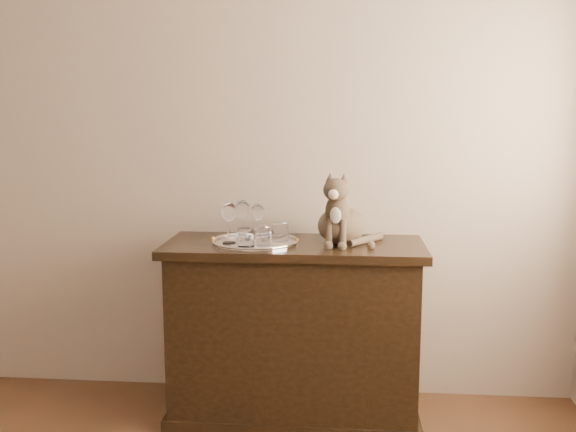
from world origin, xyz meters
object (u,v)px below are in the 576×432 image
object	(u,v)px
cat	(342,207)
tumbler_c	(280,232)
tumbler_b	(246,237)
sideboard	(294,331)
wine_glass_a	(242,219)
tumbler_a	(263,236)
wine_glass_b	(258,221)
tray	(255,243)
wine_glass_c	(229,222)

from	to	relation	value
cat	tumbler_c	bearing A→B (deg)	-165.14
tumbler_c	tumbler_b	bearing A→B (deg)	-135.85
sideboard	tumbler_b	xyz separation A→B (m)	(-0.20, -0.14, 0.47)
sideboard	wine_glass_a	bearing A→B (deg)	167.49
tumbler_a	cat	size ratio (longest dim) A/B	0.25
tumbler_c	sideboard	bearing A→B (deg)	0.95
wine_glass_a	tumbler_a	bearing A→B (deg)	-54.57
sideboard	tumbler_a	world-z (taller)	tumbler_a
wine_glass_b	tray	bearing A→B (deg)	-94.77
wine_glass_a	tumbler_b	distance (m)	0.20
tray	cat	xyz separation A→B (m)	(0.40, 0.04, 0.17)
wine_glass_b	tumbler_c	world-z (taller)	wine_glass_b
tumbler_b	sideboard	bearing A→B (deg)	33.75
cat	wine_glass_c	bearing A→B (deg)	-159.21
sideboard	cat	distance (m)	0.63
wine_glass_a	tumbler_c	distance (m)	0.20
wine_glass_c	sideboard	bearing A→B (deg)	12.75
sideboard	cat	bearing A→B (deg)	3.53
sideboard	tray	bearing A→B (deg)	-171.57
tumbler_b	wine_glass_a	bearing A→B (deg)	103.60
wine_glass_c	tumbler_b	world-z (taller)	wine_glass_c
tumbler_a	tumbler_b	xyz separation A→B (m)	(-0.07, -0.03, -0.00)
tumbler_c	cat	bearing A→B (deg)	2.94
tray	cat	distance (m)	0.43
wine_glass_a	tumbler_b	world-z (taller)	wine_glass_a
tumbler_a	wine_glass_a	bearing A→B (deg)	125.43
wine_glass_a	tumbler_c	bearing A→B (deg)	-16.95
wine_glass_a	sideboard	bearing A→B (deg)	-12.51
tumbler_c	wine_glass_a	bearing A→B (deg)	163.05
sideboard	wine_glass_c	size ratio (longest dim) A/B	6.29
tumbler_c	cat	size ratio (longest dim) A/B	0.26
tumbler_a	tumbler_c	size ratio (longest dim) A/B	0.99
tray	tumbler_b	size ratio (longest dim) A/B	4.77
sideboard	tumbler_a	size ratio (longest dim) A/B	14.01
wine_glass_b	tumbler_b	xyz separation A→B (m)	(-0.03, -0.18, -0.04)
tray	tumbler_c	bearing A→B (deg)	12.56
sideboard	tumbler_b	bearing A→B (deg)	-146.25
sideboard	tumbler_c	xyz separation A→B (m)	(-0.06, -0.00, 0.48)
cat	wine_glass_a	bearing A→B (deg)	-173.21
tumbler_a	wine_glass_b	bearing A→B (deg)	104.96
wine_glass_b	tumbler_c	distance (m)	0.12
tray	tumbler_a	distance (m)	0.10
wine_glass_c	tumbler_c	size ratio (longest dim) A/B	2.20
tray	wine_glass_b	distance (m)	0.11
wine_glass_c	tumbler_b	distance (m)	0.13
tumbler_a	cat	bearing A→B (deg)	19.07
sideboard	tray	distance (m)	0.47
wine_glass_b	sideboard	bearing A→B (deg)	-12.85
sideboard	tray	xyz separation A→B (m)	(-0.18, -0.03, 0.43)
cat	tumbler_a	bearing A→B (deg)	-149.02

